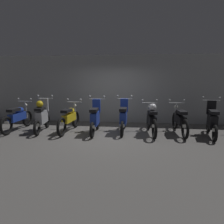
{
  "coord_description": "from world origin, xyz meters",
  "views": [
    {
      "loc": [
        0.9,
        -6.77,
        1.96
      ],
      "look_at": [
        0.09,
        0.29,
        0.75
      ],
      "focal_mm": 33.17,
      "sensor_mm": 36.0,
      "label": 1
    }
  ],
  "objects": [
    {
      "name": "motorbike_slot_7",
      "position": [
        3.42,
        0.23,
        0.53
      ],
      "size": [
        0.58,
        1.67,
        1.29
      ],
      "color": "black",
      "rests_on": "ground"
    },
    {
      "name": "motorbike_slot_2",
      "position": [
        -1.46,
        0.32,
        0.49
      ],
      "size": [
        0.59,
        1.95,
        1.15
      ],
      "color": "black",
      "rests_on": "ground"
    },
    {
      "name": "ground_plane",
      "position": [
        0.0,
        0.0,
        0.0
      ],
      "size": [
        80.0,
        80.0,
        0.0
      ],
      "primitive_type": "plane",
      "color": "#565451"
    },
    {
      "name": "motorbike_slot_5",
      "position": [
        1.46,
        0.35,
        0.53
      ],
      "size": [
        0.59,
        1.95,
        1.15
      ],
      "color": "black",
      "rests_on": "ground"
    },
    {
      "name": "motorbike_slot_3",
      "position": [
        -0.49,
        0.2,
        0.53
      ],
      "size": [
        0.59,
        1.68,
        1.29
      ],
      "color": "black",
      "rests_on": "ground"
    },
    {
      "name": "motorbike_slot_0",
      "position": [
        -3.41,
        0.27,
        0.49
      ],
      "size": [
        0.59,
        1.95,
        1.15
      ],
      "color": "black",
      "rests_on": "ground"
    },
    {
      "name": "back_wall",
      "position": [
        0.0,
        2.21,
        1.44
      ],
      "size": [
        16.0,
        0.3,
        2.88
      ],
      "primitive_type": "cube",
      "color": "#9EA0A3",
      "rests_on": "ground"
    },
    {
      "name": "motorbike_slot_1",
      "position": [
        -2.44,
        0.22,
        0.57
      ],
      "size": [
        0.59,
        1.68,
        1.29
      ],
      "color": "black",
      "rests_on": "ground"
    },
    {
      "name": "motorbike_slot_6",
      "position": [
        2.44,
        0.46,
        0.49
      ],
      "size": [
        0.59,
        1.95,
        1.15
      ],
      "color": "black",
      "rests_on": "ground"
    },
    {
      "name": "motorbike_slot_4",
      "position": [
        0.49,
        0.46,
        0.53
      ],
      "size": [
        0.59,
        1.68,
        1.29
      ],
      "color": "black",
      "rests_on": "ground"
    }
  ]
}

